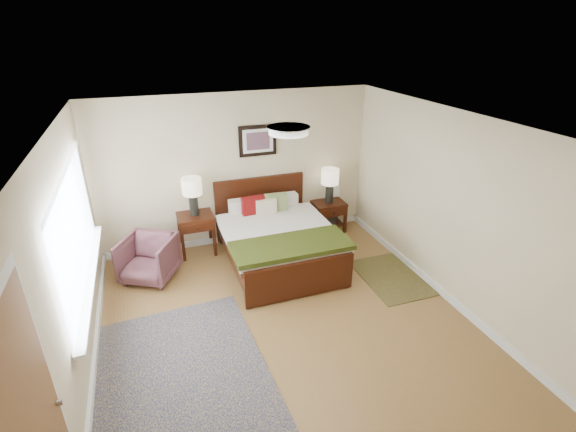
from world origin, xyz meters
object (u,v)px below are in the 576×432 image
object	(u,v)px
nightstand_left	(196,223)
armchair	(149,259)
bed	(277,234)
nightstand_right	(329,213)
rug_persian	(183,381)
lamp_left	(192,190)
lamp_right	(330,180)

from	to	relation	value
nightstand_left	armchair	xyz separation A→B (m)	(-0.77, -0.54, -0.21)
bed	nightstand_left	world-z (taller)	bed
nightstand_right	rug_persian	bearing A→B (deg)	-136.97
lamp_left	rug_persian	bearing A→B (deg)	-101.79
nightstand_right	lamp_right	bearing A→B (deg)	90.00
nightstand_right	armchair	world-z (taller)	armchair
nightstand_right	lamp_left	size ratio (longest dim) A/B	0.91
nightstand_left	lamp_right	world-z (taller)	lamp_right
nightstand_left	armchair	distance (m)	0.97
lamp_left	lamp_right	world-z (taller)	lamp_left
nightstand_left	nightstand_right	bearing A→B (deg)	0.25
lamp_left	bed	bearing A→B (deg)	-33.94
nightstand_right	rug_persian	size ratio (longest dim) A/B	0.22
lamp_right	armchair	bearing A→B (deg)	-169.74
rug_persian	lamp_left	bearing A→B (deg)	75.27
bed	rug_persian	xyz separation A→B (m)	(-1.70, -1.97, -0.50)
nightstand_left	nightstand_right	world-z (taller)	nightstand_left
armchair	rug_persian	size ratio (longest dim) A/B	0.29
lamp_left	armchair	size ratio (longest dim) A/B	0.84
lamp_left	lamp_right	bearing A→B (deg)	0.00
bed	nightstand_left	distance (m)	1.35
lamp_right	rug_persian	distance (m)	4.11
armchair	bed	bearing A→B (deg)	23.55
rug_persian	lamp_right	bearing A→B (deg)	40.22
bed	lamp_left	size ratio (longest dim) A/B	3.30
nightstand_right	lamp_right	size ratio (longest dim) A/B	0.91
nightstand_right	rug_persian	distance (m)	4.00
bed	lamp_right	world-z (taller)	lamp_right
nightstand_left	armchair	size ratio (longest dim) A/B	0.92
lamp_left	rug_persian	size ratio (longest dim) A/B	0.24
nightstand_left	lamp_right	xyz separation A→B (m)	(2.35, 0.02, 0.43)
nightstand_left	lamp_left	size ratio (longest dim) A/B	1.09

